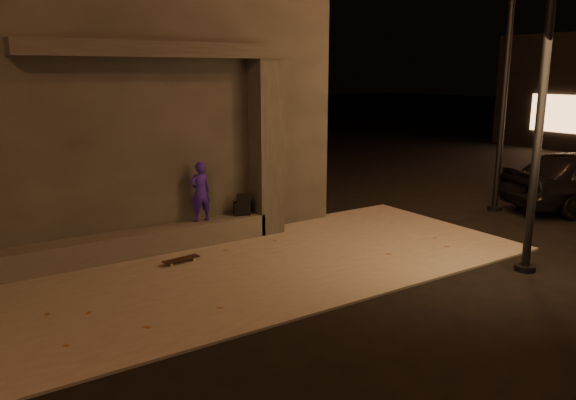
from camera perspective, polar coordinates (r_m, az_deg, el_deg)
ground at (r=8.29m, az=1.41°, el=-11.30°), size 120.00×120.00×0.00m
sidewalk at (r=9.86m, az=-5.32°, el=-7.16°), size 11.00×4.40×0.04m
building at (r=13.13m, az=-19.01°, el=8.80°), size 9.00×5.10×5.22m
ledge at (r=10.80m, az=-16.88°, el=-4.51°), size 6.00×0.55×0.45m
column at (r=11.73m, az=-2.26°, el=5.30°), size 0.55×0.55×3.60m
canopy at (r=10.70m, az=-12.95°, el=14.67°), size 5.00×0.70×0.28m
skateboarder at (r=11.16m, az=-8.89°, el=0.83°), size 0.44×0.29×1.19m
backpack at (r=11.65m, az=-4.72°, el=-0.74°), size 0.38×0.31×0.47m
skateboard at (r=10.31m, az=-10.81°, el=-5.94°), size 0.71×0.26×0.08m
street_lamp_0 at (r=10.19m, az=25.03°, el=15.86°), size 0.36×0.36×7.28m
street_lamp_2 at (r=14.63m, az=21.61°, el=15.75°), size 0.36×0.36×7.68m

